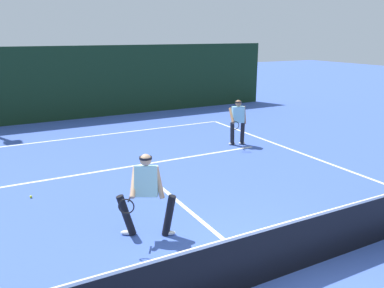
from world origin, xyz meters
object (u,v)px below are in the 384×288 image
(tennis_ball_extra, at_px, (232,137))
(player_near, at_px, (146,192))
(tennis_ball, at_px, (31,197))
(player_far, at_px, (238,120))

(tennis_ball_extra, bearing_deg, player_near, -135.77)
(tennis_ball, bearing_deg, tennis_ball_extra, 18.24)
(player_near, relative_size, player_far, 1.04)
(player_far, distance_m, tennis_ball_extra, 1.28)
(player_far, relative_size, tennis_ball, 24.44)
(player_far, bearing_deg, tennis_ball_extra, -95.15)
(player_far, bearing_deg, player_near, 58.10)
(player_far, xyz_separation_m, tennis_ball, (-7.08, -1.57, -0.85))
(tennis_ball_extra, bearing_deg, tennis_ball, -161.76)
(player_near, relative_size, tennis_ball_extra, 25.42)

